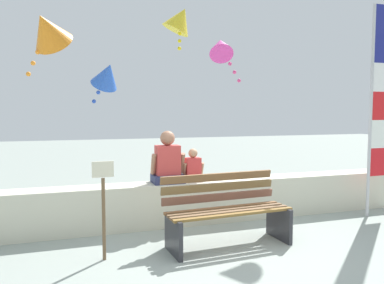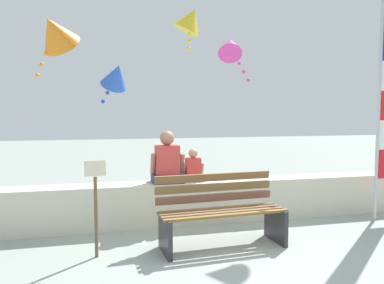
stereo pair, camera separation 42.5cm
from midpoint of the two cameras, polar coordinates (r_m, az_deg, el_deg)
ground_plane at (r=4.71m, az=4.89°, el=-16.38°), size 40.00×40.00×0.00m
seawall_ledge at (r=5.85m, az=-0.40°, el=-8.94°), size 6.84×0.45×0.63m
park_bench at (r=4.84m, az=2.69°, el=-10.61°), size 1.63×0.71×0.88m
person_adult at (r=5.61m, az=-5.90°, el=-3.13°), size 0.51×0.37×0.78m
person_child at (r=5.72m, az=-1.98°, el=-4.05°), size 0.33×0.24×0.50m
flag_banner at (r=6.63m, az=24.61°, el=5.89°), size 0.36×0.05×3.37m
kite_yellow at (r=9.07m, az=-3.24°, el=18.06°), size 0.99×0.88×1.14m
kite_orange at (r=7.01m, az=-22.83°, el=15.44°), size 1.01×1.06×1.18m
kite_magenta at (r=8.32m, az=2.92°, el=14.20°), size 0.77×0.83×1.11m
kite_blue at (r=7.98m, az=-14.33°, el=9.81°), size 0.80×0.89×0.94m
sign_post at (r=4.45m, az=-16.02°, el=-8.65°), size 0.24×0.04×1.13m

